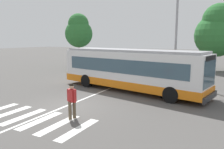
{
  "coord_description": "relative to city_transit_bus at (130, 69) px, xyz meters",
  "views": [
    {
      "loc": [
        7.87,
        -9.38,
        3.76
      ],
      "look_at": [
        0.57,
        4.26,
        1.3
      ],
      "focal_mm": 35.18,
      "sensor_mm": 36.0,
      "label": 1
    }
  ],
  "objects": [
    {
      "name": "ground_plane",
      "position": [
        -1.44,
        -5.42,
        -1.59
      ],
      "size": [
        160.0,
        160.0,
        0.0
      ],
      "primitive_type": "plane",
      "color": "#514F4C"
    },
    {
      "name": "city_transit_bus",
      "position": [
        0.0,
        0.0,
        0.0
      ],
      "size": [
        11.75,
        4.69,
        3.06
      ],
      "color": "black",
      "rests_on": "ground_plane"
    },
    {
      "name": "pedestrian_crossing_street",
      "position": [
        -0.02,
        -6.79,
        -0.62
      ],
      "size": [
        0.56,
        0.4,
        1.72
      ],
      "color": "brown",
      "rests_on": "ground_plane"
    },
    {
      "name": "parked_car_teal",
      "position": [
        -5.35,
        11.39,
        -0.82
      ],
      "size": [
        2.27,
        4.66,
        1.35
      ],
      "color": "black",
      "rests_on": "ground_plane"
    },
    {
      "name": "parked_car_blue",
      "position": [
        -2.73,
        11.24,
        -0.82
      ],
      "size": [
        2.19,
        4.63,
        1.35
      ],
      "color": "black",
      "rests_on": "ground_plane"
    },
    {
      "name": "parked_car_red",
      "position": [
        0.08,
        11.45,
        -0.82
      ],
      "size": [
        2.26,
        4.66,
        1.35
      ],
      "color": "black",
      "rests_on": "ground_plane"
    },
    {
      "name": "twin_arm_street_lamp",
      "position": [
        2.16,
        5.16,
        4.5
      ],
      "size": [
        5.38,
        0.32,
        9.91
      ],
      "color": "#939399",
      "rests_on": "ground_plane"
    },
    {
      "name": "background_tree_left",
      "position": [
        -11.24,
        8.95,
        3.3
      ],
      "size": [
        3.6,
        3.6,
        7.14
      ],
      "color": "brown",
      "rests_on": "ground_plane"
    },
    {
      "name": "background_tree_right",
      "position": [
        4.96,
        14.29,
        3.2
      ],
      "size": [
        5.09,
        5.09,
        7.95
      ],
      "color": "brown",
      "rests_on": "ground_plane"
    },
    {
      "name": "crosswalk_painted_stripes",
      "position": [
        -1.74,
        -7.72,
        -1.58
      ],
      "size": [
        5.98,
        2.62,
        0.01
      ],
      "color": "silver",
      "rests_on": "ground_plane"
    },
    {
      "name": "lane_center_line",
      "position": [
        -1.61,
        -3.42,
        -1.58
      ],
      "size": [
        0.16,
        24.0,
        0.01
      ],
      "primitive_type": "cube",
      "color": "silver",
      "rests_on": "ground_plane"
    }
  ]
}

